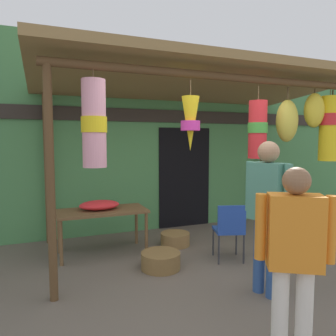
{
  "coord_description": "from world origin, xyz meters",
  "views": [
    {
      "loc": [
        -1.9,
        -3.65,
        1.75
      ],
      "look_at": [
        0.06,
        1.27,
        1.29
      ],
      "focal_mm": 34.06,
      "sensor_mm": 36.0,
      "label": 1
    }
  ],
  "objects_px": {
    "wicker_basket_spare": "(175,239)",
    "vendor_in_orange": "(294,250)",
    "folding_chair": "(230,227)",
    "wicker_basket_by_table": "(161,260)",
    "flower_heap_on_table": "(100,205)",
    "customer_foreground": "(267,205)",
    "display_table": "(102,215)"
  },
  "relations": [
    {
      "from": "folding_chair",
      "to": "wicker_basket_spare",
      "type": "bearing_deg",
      "value": 115.26
    },
    {
      "from": "wicker_basket_by_table",
      "to": "flower_heap_on_table",
      "type": "bearing_deg",
      "value": 125.36
    },
    {
      "from": "flower_heap_on_table",
      "to": "folding_chair",
      "type": "relative_size",
      "value": 0.73
    },
    {
      "from": "flower_heap_on_table",
      "to": "wicker_basket_by_table",
      "type": "distance_m",
      "value": 1.3
    },
    {
      "from": "folding_chair",
      "to": "wicker_basket_spare",
      "type": "xyz_separation_m",
      "value": [
        -0.45,
        0.95,
        -0.4
      ]
    },
    {
      "from": "wicker_basket_by_table",
      "to": "customer_foreground",
      "type": "xyz_separation_m",
      "value": [
        0.85,
        -1.13,
        0.92
      ]
    },
    {
      "from": "flower_heap_on_table",
      "to": "folding_chair",
      "type": "height_order",
      "value": "folding_chair"
    },
    {
      "from": "wicker_basket_spare",
      "to": "vendor_in_orange",
      "type": "distance_m",
      "value": 3.06
    },
    {
      "from": "display_table",
      "to": "wicker_basket_by_table",
      "type": "height_order",
      "value": "display_table"
    },
    {
      "from": "customer_foreground",
      "to": "folding_chair",
      "type": "bearing_deg",
      "value": 80.51
    },
    {
      "from": "folding_chair",
      "to": "vendor_in_orange",
      "type": "height_order",
      "value": "vendor_in_orange"
    },
    {
      "from": "wicker_basket_spare",
      "to": "wicker_basket_by_table",
      "type": "bearing_deg",
      "value": -124.31
    },
    {
      "from": "wicker_basket_spare",
      "to": "customer_foreground",
      "type": "relative_size",
      "value": 0.28
    },
    {
      "from": "folding_chair",
      "to": "wicker_basket_spare",
      "type": "height_order",
      "value": "folding_chair"
    },
    {
      "from": "wicker_basket_spare",
      "to": "vendor_in_orange",
      "type": "bearing_deg",
      "value": -94.92
    },
    {
      "from": "display_table",
      "to": "flower_heap_on_table",
      "type": "xyz_separation_m",
      "value": [
        -0.02,
        0.04,
        0.14
      ]
    },
    {
      "from": "flower_heap_on_table",
      "to": "customer_foreground",
      "type": "height_order",
      "value": "customer_foreground"
    },
    {
      "from": "flower_heap_on_table",
      "to": "customer_foreground",
      "type": "xyz_separation_m",
      "value": [
        1.5,
        -2.05,
        0.28
      ]
    },
    {
      "from": "wicker_basket_by_table",
      "to": "vendor_in_orange",
      "type": "distance_m",
      "value": 2.27
    },
    {
      "from": "display_table",
      "to": "wicker_basket_spare",
      "type": "distance_m",
      "value": 1.3
    },
    {
      "from": "folding_chair",
      "to": "customer_foreground",
      "type": "distance_m",
      "value": 1.15
    },
    {
      "from": "wicker_basket_spare",
      "to": "customer_foreground",
      "type": "xyz_separation_m",
      "value": [
        0.28,
        -1.96,
        0.93
      ]
    },
    {
      "from": "display_table",
      "to": "folding_chair",
      "type": "height_order",
      "value": "folding_chair"
    },
    {
      "from": "wicker_basket_spare",
      "to": "customer_foreground",
      "type": "distance_m",
      "value": 2.19
    },
    {
      "from": "folding_chair",
      "to": "wicker_basket_spare",
      "type": "distance_m",
      "value": 1.12
    },
    {
      "from": "flower_heap_on_table",
      "to": "wicker_basket_spare",
      "type": "xyz_separation_m",
      "value": [
        1.22,
        -0.09,
        -0.65
      ]
    },
    {
      "from": "wicker_basket_spare",
      "to": "flower_heap_on_table",
      "type": "bearing_deg",
      "value": 175.84
    },
    {
      "from": "display_table",
      "to": "folding_chair",
      "type": "relative_size",
      "value": 1.6
    },
    {
      "from": "folding_chair",
      "to": "vendor_in_orange",
      "type": "distance_m",
      "value": 2.14
    },
    {
      "from": "wicker_basket_spare",
      "to": "display_table",
      "type": "bearing_deg",
      "value": 177.64
    },
    {
      "from": "customer_foreground",
      "to": "display_table",
      "type": "bearing_deg",
      "value": 126.43
    },
    {
      "from": "flower_heap_on_table",
      "to": "wicker_basket_spare",
      "type": "distance_m",
      "value": 1.39
    }
  ]
}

